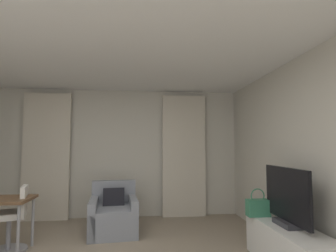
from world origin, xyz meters
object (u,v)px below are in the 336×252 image
armchair (114,215)px  tv_flatscreen (287,199)px  tv_console (290,249)px  handbag_primary (258,207)px  desk_chair (12,222)px

armchair → tv_flatscreen: size_ratio=1.04×
tv_console → handbag_primary: (-0.15, 0.49, 0.37)m
armchair → handbag_primary: handbag_primary is taller
handbag_primary → desk_chair: bearing=172.4°
handbag_primary → armchair: bearing=151.3°
desk_chair → tv_console: (3.48, -0.93, -0.14)m
tv_flatscreen → handbag_primary: (-0.15, 0.45, -0.20)m
armchair → desk_chair: 1.47m
desk_chair → handbag_primary: bearing=-7.6°
tv_console → handbag_primary: handbag_primary is taller
armchair → desk_chair: desk_chair is taller
tv_console → tv_flatscreen: bearing=90.0°
tv_console → handbag_primary: bearing=107.3°
tv_console → desk_chair: bearing=165.1°
armchair → desk_chair: bearing=-153.1°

